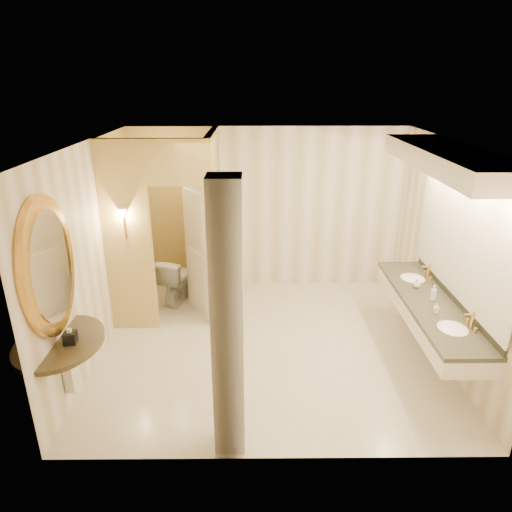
{
  "coord_description": "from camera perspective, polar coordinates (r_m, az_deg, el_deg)",
  "views": [
    {
      "loc": [
        -0.23,
        -5.36,
        3.42
      ],
      "look_at": [
        -0.18,
        0.2,
        1.23
      ],
      "focal_mm": 32.0,
      "sensor_mm": 36.0,
      "label": 1
    }
  ],
  "objects": [
    {
      "name": "wall_left",
      "position": [
        6.1,
        -19.84,
        0.34
      ],
      "size": [
        0.02,
        4.0,
        2.7
      ],
      "primitive_type": "cube",
      "color": "white",
      "rests_on": "floor"
    },
    {
      "name": "wall_right",
      "position": [
        6.26,
        22.86,
        0.45
      ],
      "size": [
        0.02,
        4.0,
        2.7
      ],
      "primitive_type": "cube",
      "color": "white",
      "rests_on": "floor"
    },
    {
      "name": "soap_bottle_b",
      "position": [
        6.24,
        19.44,
        -3.21
      ],
      "size": [
        0.12,
        0.12,
        0.13
      ],
      "primitive_type": "imported",
      "rotation": [
        0.0,
        0.0,
        0.3
      ],
      "color": "silver",
      "rests_on": "vanity"
    },
    {
      "name": "floor",
      "position": [
        6.37,
        1.66,
        -10.99
      ],
      "size": [
        4.5,
        4.5,
        0.0
      ],
      "primitive_type": "plane",
      "color": "silver",
      "rests_on": "ground"
    },
    {
      "name": "wall_back",
      "position": [
        7.65,
        1.24,
        5.83
      ],
      "size": [
        4.5,
        0.02,
        2.7
      ],
      "primitive_type": "cube",
      "color": "white",
      "rests_on": "floor"
    },
    {
      "name": "soap_bottle_c",
      "position": [
        5.96,
        21.33,
        -4.31
      ],
      "size": [
        0.1,
        0.1,
        0.2
      ],
      "primitive_type": "imported",
      "rotation": [
        0.0,
        0.0,
        -0.32
      ],
      "color": "#C6B28C",
      "rests_on": "vanity"
    },
    {
      "name": "soap_bottle_a",
      "position": [
        5.68,
        21.58,
        -6.09
      ],
      "size": [
        0.06,
        0.06,
        0.12
      ],
      "primitive_type": "imported",
      "rotation": [
        0.0,
        0.0,
        -0.09
      ],
      "color": "beige",
      "rests_on": "vanity"
    },
    {
      "name": "wall_sconce",
      "position": [
        6.27,
        -16.25,
        5.03
      ],
      "size": [
        0.14,
        0.14,
        0.42
      ],
      "color": "gold",
      "rests_on": "toilet_closet"
    },
    {
      "name": "ceiling",
      "position": [
        5.42,
        1.98,
        13.87
      ],
      "size": [
        4.5,
        4.5,
        0.0
      ],
      "primitive_type": "plane",
      "rotation": [
        3.14,
        0.0,
        0.0
      ],
      "color": "white",
      "rests_on": "wall_back"
    },
    {
      "name": "wall_front",
      "position": [
        3.96,
        2.91,
        -10.07
      ],
      "size": [
        4.5,
        0.02,
        2.7
      ],
      "primitive_type": "cube",
      "color": "white",
      "rests_on": "floor"
    },
    {
      "name": "toilet",
      "position": [
        7.46,
        -10.02,
        -2.87
      ],
      "size": [
        0.61,
        0.83,
        0.76
      ],
      "primitive_type": "imported",
      "rotation": [
        0.0,
        0.0,
        2.86
      ],
      "color": "white",
      "rests_on": "floor"
    },
    {
      "name": "pillar",
      "position": [
        4.13,
        -3.57,
        -8.64
      ],
      "size": [
        0.29,
        0.29,
        2.7
      ],
      "primitive_type": "cube",
      "color": "white",
      "rests_on": "floor"
    },
    {
      "name": "console_shelf",
      "position": [
        4.99,
        -23.99,
        -5.0
      ],
      "size": [
        1.1,
        1.1,
        2.0
      ],
      "color": "black",
      "rests_on": "floor"
    },
    {
      "name": "toilet_closet",
      "position": [
        6.71,
        -8.21,
        3.65
      ],
      "size": [
        1.5,
        1.55,
        2.7
      ],
      "color": "tan",
      "rests_on": "floor"
    },
    {
      "name": "vanity",
      "position": [
        5.72,
        22.25,
        1.61
      ],
      "size": [
        0.75,
        2.64,
        2.09
      ],
      "color": "white",
      "rests_on": "floor"
    },
    {
      "name": "tissue_box",
      "position": [
        5.1,
        -22.2,
        -9.42
      ],
      "size": [
        0.13,
        0.13,
        0.12
      ],
      "primitive_type": "cube",
      "rotation": [
        0.0,
        0.0,
        0.09
      ],
      "color": "black",
      "rests_on": "console_shelf"
    }
  ]
}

